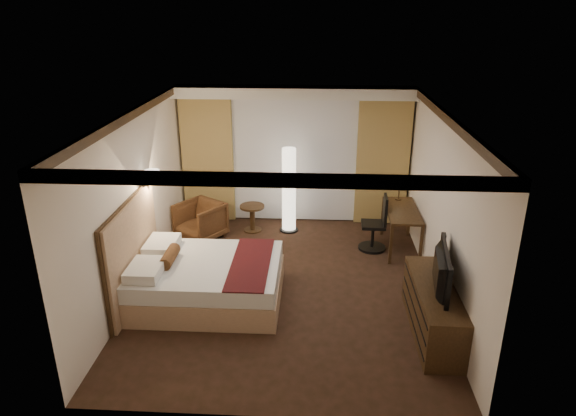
# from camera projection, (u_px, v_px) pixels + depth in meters

# --- Properties ---
(floor) EXTENTS (4.50, 5.50, 0.01)m
(floor) POSITION_uv_depth(u_px,v_px,m) (287.00, 286.00, 8.01)
(floor) COLOR black
(floor) RESTS_ON ground
(ceiling) EXTENTS (4.50, 5.50, 0.01)m
(ceiling) POSITION_uv_depth(u_px,v_px,m) (286.00, 113.00, 7.02)
(ceiling) COLOR white
(ceiling) RESTS_ON back_wall
(back_wall) EXTENTS (4.50, 0.02, 2.70)m
(back_wall) POSITION_uv_depth(u_px,v_px,m) (295.00, 155.00, 10.07)
(back_wall) COLOR white
(back_wall) RESTS_ON floor
(left_wall) EXTENTS (0.02, 5.50, 2.70)m
(left_wall) POSITION_uv_depth(u_px,v_px,m) (136.00, 202.00, 7.63)
(left_wall) COLOR white
(left_wall) RESTS_ON floor
(right_wall) EXTENTS (0.02, 5.50, 2.70)m
(right_wall) POSITION_uv_depth(u_px,v_px,m) (442.00, 208.00, 7.39)
(right_wall) COLOR white
(right_wall) RESTS_ON floor
(crown_molding) EXTENTS (4.50, 5.50, 0.12)m
(crown_molding) POSITION_uv_depth(u_px,v_px,m) (286.00, 118.00, 7.04)
(crown_molding) COLOR black
(crown_molding) RESTS_ON ceiling
(soffit) EXTENTS (4.50, 0.50, 0.20)m
(soffit) POSITION_uv_depth(u_px,v_px,m) (294.00, 92.00, 9.37)
(soffit) COLOR white
(soffit) RESTS_ON ceiling
(curtain_sheer) EXTENTS (2.48, 0.04, 2.45)m
(curtain_sheer) POSITION_uv_depth(u_px,v_px,m) (295.00, 161.00, 10.03)
(curtain_sheer) COLOR silver
(curtain_sheer) RESTS_ON back_wall
(curtain_left_drape) EXTENTS (1.00, 0.14, 2.45)m
(curtain_left_drape) POSITION_uv_depth(u_px,v_px,m) (208.00, 160.00, 10.06)
(curtain_left_drape) COLOR tan
(curtain_left_drape) RESTS_ON back_wall
(curtain_right_drape) EXTENTS (1.00, 0.14, 2.45)m
(curtain_right_drape) POSITION_uv_depth(u_px,v_px,m) (382.00, 163.00, 9.88)
(curtain_right_drape) COLOR tan
(curtain_right_drape) RESTS_ON back_wall
(wall_sconce) EXTENTS (0.24, 0.24, 0.24)m
(wall_sconce) POSITION_uv_depth(u_px,v_px,m) (152.00, 177.00, 7.87)
(wall_sconce) COLOR white
(wall_sconce) RESTS_ON left_wall
(bed) EXTENTS (2.12, 1.66, 0.62)m
(bed) POSITION_uv_depth(u_px,v_px,m) (208.00, 281.00, 7.53)
(bed) COLOR white
(bed) RESTS_ON floor
(headboard) EXTENTS (0.12, 1.96, 1.50)m
(headboard) POSITION_uv_depth(u_px,v_px,m) (133.00, 252.00, 7.43)
(headboard) COLOR tan
(headboard) RESTS_ON floor
(armchair) EXTENTS (1.01, 1.00, 0.77)m
(armchair) POSITION_uv_depth(u_px,v_px,m) (200.00, 219.00, 9.52)
(armchair) COLOR #432A14
(armchair) RESTS_ON floor
(side_table) EXTENTS (0.47, 0.47, 0.52)m
(side_table) POSITION_uv_depth(u_px,v_px,m) (252.00, 218.00, 9.88)
(side_table) COLOR black
(side_table) RESTS_ON floor
(floor_lamp) EXTENTS (0.35, 0.35, 1.66)m
(floor_lamp) POSITION_uv_depth(u_px,v_px,m) (289.00, 190.00, 9.69)
(floor_lamp) COLOR white
(floor_lamp) RESTS_ON floor
(desk) EXTENTS (0.55, 1.30, 0.75)m
(desk) POSITION_uv_depth(u_px,v_px,m) (401.00, 229.00, 9.11)
(desk) COLOR black
(desk) RESTS_ON floor
(desk_lamp) EXTENTS (0.18, 0.18, 0.34)m
(desk_lamp) POSITION_uv_depth(u_px,v_px,m) (399.00, 191.00, 9.38)
(desk_lamp) COLOR #FFD899
(desk_lamp) RESTS_ON desk
(office_chair) EXTENTS (0.51, 0.51, 1.02)m
(office_chair) POSITION_uv_depth(u_px,v_px,m) (373.00, 223.00, 9.04)
(office_chair) COLOR black
(office_chair) RESTS_ON floor
(dresser) EXTENTS (0.50, 1.76, 0.68)m
(dresser) POSITION_uv_depth(u_px,v_px,m) (433.00, 310.00, 6.75)
(dresser) COLOR black
(dresser) RESTS_ON floor
(television) EXTENTS (0.78, 1.17, 0.14)m
(television) POSITION_uv_depth(u_px,v_px,m) (436.00, 265.00, 6.51)
(television) COLOR black
(television) RESTS_ON dresser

